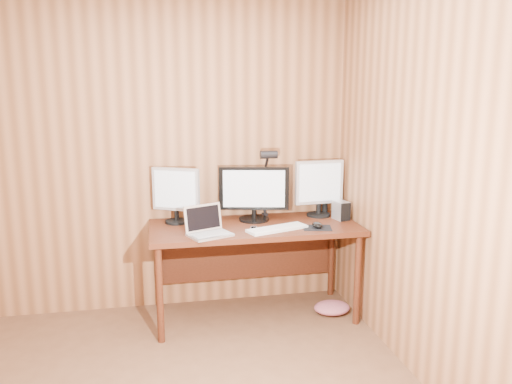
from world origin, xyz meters
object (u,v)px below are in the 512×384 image
object	(u,v)px
laptop	(207,228)
desk	(253,238)
phone	(254,228)
monitor_center	(254,193)
desk_lamp	(267,173)
speaker	(325,207)
hard_drive	(341,210)
mouse	(317,225)
monitor_left	(176,194)
monitor_right	(319,186)
keyboard	(277,228)

from	to	relation	value
laptop	desk	bearing A→B (deg)	11.88
phone	laptop	bearing A→B (deg)	-153.46
monitor_center	desk_lamp	xyz separation A→B (m)	(0.12, 0.08, 0.14)
phone	desk	bearing A→B (deg)	94.65
desk	speaker	size ratio (longest dim) A/B	14.28
desk	monitor_center	bearing A→B (deg)	72.38
laptop	speaker	world-z (taller)	laptop
hard_drive	desk_lamp	distance (m)	0.67
hard_drive	mouse	bearing A→B (deg)	-154.76
monitor_left	hard_drive	size ratio (longest dim) A/B	2.84
monitor_right	speaker	xyz separation A→B (m)	(0.08, 0.06, -0.19)
laptop	mouse	size ratio (longest dim) A/B	3.11
desk_lamp	keyboard	bearing A→B (deg)	-76.64
laptop	speaker	distance (m)	1.13
desk_lamp	phone	bearing A→B (deg)	-103.29
keyboard	speaker	distance (m)	0.66
laptop	speaker	bearing A→B (deg)	0.14
monitor_center	laptop	xyz separation A→B (m)	(-0.41, -0.34, -0.17)
monitor_center	phone	xyz separation A→B (m)	(-0.05, -0.26, -0.22)
desk	keyboard	size ratio (longest dim) A/B	3.27
mouse	monitor_left	bearing A→B (deg)	172.33
laptop	keyboard	world-z (taller)	laptop
hard_drive	speaker	distance (m)	0.22
laptop	speaker	xyz separation A→B (m)	(1.04, 0.43, 0.00)
hard_drive	monitor_center	bearing A→B (deg)	158.05
monitor_left	monitor_center	bearing A→B (deg)	23.67
keyboard	mouse	world-z (taller)	mouse
monitor_right	monitor_center	bearing A→B (deg)	179.05
desk_lamp	monitor_center	bearing A→B (deg)	-133.01
phone	desk_lamp	world-z (taller)	desk_lamp
speaker	monitor_left	bearing A→B (deg)	-177.47
monitor_center	hard_drive	distance (m)	0.72
mouse	keyboard	bearing A→B (deg)	-169.78
monitor_center	mouse	distance (m)	0.57
monitor_left	hard_drive	distance (m)	1.32
monitor_left	laptop	distance (m)	0.47
keyboard	phone	xyz separation A→B (m)	(-0.17, 0.06, -0.01)
keyboard	hard_drive	xyz separation A→B (m)	(0.58, 0.20, 0.06)
keyboard	phone	size ratio (longest dim) A/B	4.76
monitor_center	phone	bearing A→B (deg)	-89.78
laptop	speaker	size ratio (longest dim) A/B	3.19
keyboard	speaker	world-z (taller)	speaker
speaker	mouse	bearing A→B (deg)	-116.00
laptop	monitor_center	bearing A→B (deg)	16.71
phone	speaker	bearing A→B (deg)	41.75
monitor_right	speaker	world-z (taller)	monitor_right
keyboard	speaker	bearing A→B (deg)	19.61
monitor_right	speaker	distance (m)	0.22
monitor_right	laptop	bearing A→B (deg)	-163.79
speaker	phone	bearing A→B (deg)	-152.45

